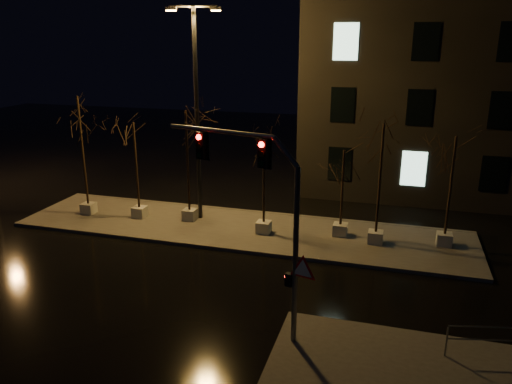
% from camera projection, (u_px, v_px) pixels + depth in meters
% --- Properties ---
extents(ground, '(90.00, 90.00, 0.00)m').
position_uv_depth(ground, '(191.00, 286.00, 18.82)').
color(ground, black).
rests_on(ground, ground).
extents(median, '(22.00, 5.00, 0.15)m').
position_uv_depth(median, '(240.00, 229.00, 24.30)').
color(median, '#494641').
rests_on(median, ground).
extents(sidewalk_corner, '(7.00, 5.00, 0.15)m').
position_uv_depth(sidewalk_corner, '(394.00, 379.00, 13.58)').
color(sidewalk_corner, '#494641').
rests_on(sidewalk_corner, ground).
extents(tree_0, '(1.80, 1.80, 6.26)m').
position_uv_depth(tree_0, '(80.00, 123.00, 24.87)').
color(tree_0, '#B3B3A7').
rests_on(tree_0, median).
extents(tree_1, '(1.80, 1.80, 5.04)m').
position_uv_depth(tree_1, '(135.00, 144.00, 24.59)').
color(tree_1, '#B3B3A7').
rests_on(tree_1, median).
extents(tree_2, '(1.80, 1.80, 5.69)m').
position_uv_depth(tree_2, '(187.00, 136.00, 24.05)').
color(tree_2, '#B3B3A7').
rests_on(tree_2, median).
extents(tree_3, '(1.80, 1.80, 4.86)m').
position_uv_depth(tree_3, '(264.00, 157.00, 22.56)').
color(tree_3, '#B3B3A7').
rests_on(tree_3, median).
extents(tree_4, '(1.80, 1.80, 4.16)m').
position_uv_depth(tree_4, '(343.00, 170.00, 22.42)').
color(tree_4, '#B3B3A7').
rests_on(tree_4, median).
extents(tree_5, '(1.80, 1.80, 5.53)m').
position_uv_depth(tree_5, '(382.00, 152.00, 21.22)').
color(tree_5, '#B3B3A7').
rests_on(tree_5, median).
extents(tree_6, '(1.80, 1.80, 5.04)m').
position_uv_depth(tree_6, '(453.00, 161.00, 21.09)').
color(tree_6, '#B3B3A7').
rests_on(tree_6, median).
extents(traffic_signal_mast, '(4.97, 1.41, 6.26)m').
position_uv_depth(traffic_signal_mast, '(265.00, 207.00, 14.48)').
color(traffic_signal_mast, slate).
rests_on(traffic_signal_mast, sidewalk_corner).
extents(streetlight_main, '(2.52, 1.03, 10.27)m').
position_uv_depth(streetlight_main, '(197.00, 101.00, 23.87)').
color(streetlight_main, black).
rests_on(streetlight_main, median).
extents(guard_rail_a, '(2.29, 0.55, 1.01)m').
position_uv_depth(guard_rail_a, '(488.00, 337.00, 14.20)').
color(guard_rail_a, slate).
rests_on(guard_rail_a, sidewalk_corner).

